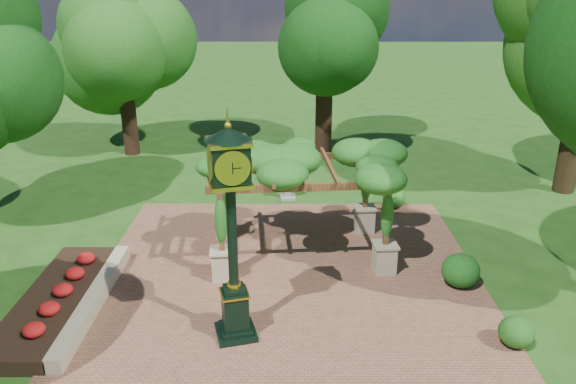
{
  "coord_description": "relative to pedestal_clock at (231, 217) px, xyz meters",
  "views": [
    {
      "loc": [
        0.06,
        -10.99,
        7.36
      ],
      "look_at": [
        0.0,
        2.5,
        2.2
      ],
      "focal_mm": 35.0,
      "sensor_mm": 36.0,
      "label": 1
    }
  ],
  "objects": [
    {
      "name": "ground",
      "position": [
        1.13,
        0.62,
        -2.85
      ],
      "size": [
        120.0,
        120.0,
        0.0
      ],
      "primitive_type": "plane",
      "color": "#1E4714",
      "rests_on": "ground"
    },
    {
      "name": "shrub_front",
      "position": [
        5.96,
        -0.35,
        -2.48
      ],
      "size": [
        0.86,
        0.86,
        0.67
      ],
      "primitive_type": "ellipsoid",
      "rotation": [
        0.0,
        0.0,
        -0.18
      ],
      "color": "#1F5117",
      "rests_on": "brick_plaza"
    },
    {
      "name": "flower_bed",
      "position": [
        -4.37,
        1.12,
        -2.67
      ],
      "size": [
        1.5,
        5.0,
        0.36
      ],
      "primitive_type": "cube",
      "color": "red",
      "rests_on": "ground"
    },
    {
      "name": "sundial",
      "position": [
        1.1,
        8.24,
        -2.44
      ],
      "size": [
        0.57,
        0.57,
        0.94
      ],
      "rotation": [
        0.0,
        0.0,
        0.09
      ],
      "color": "#96968E",
      "rests_on": "ground"
    },
    {
      "name": "pergola",
      "position": [
        1.45,
        3.97,
        -0.3
      ],
      "size": [
        5.18,
        3.51,
        3.1
      ],
      "rotation": [
        0.0,
        0.0,
        0.09
      ],
      "color": "tan",
      "rests_on": "brick_plaza"
    },
    {
      "name": "shrub_back",
      "position": [
        4.7,
        7.31,
        -2.46
      ],
      "size": [
        0.86,
        0.86,
        0.71
      ],
      "primitive_type": "ellipsoid",
      "rotation": [
        0.0,
        0.0,
        -0.09
      ],
      "color": "#245B1A",
      "rests_on": "brick_plaza"
    },
    {
      "name": "pedestal_clock",
      "position": [
        0.0,
        0.0,
        0.0
      ],
      "size": [
        1.15,
        1.15,
        4.77
      ],
      "rotation": [
        0.0,
        0.0,
        0.26
      ],
      "color": "black",
      "rests_on": "brick_plaza"
    },
    {
      "name": "tree_west_far",
      "position": [
        -5.88,
        13.67,
        2.04
      ],
      "size": [
        4.6,
        4.6,
        7.12
      ],
      "color": "#301D13",
      "rests_on": "ground"
    },
    {
      "name": "shrub_mid",
      "position": [
        5.48,
        2.14,
        -2.39
      ],
      "size": [
        1.2,
        1.2,
        0.86
      ],
      "primitive_type": "ellipsoid",
      "rotation": [
        0.0,
        0.0,
        0.31
      ],
      "color": "#174D15",
      "rests_on": "brick_plaza"
    },
    {
      "name": "tree_north",
      "position": [
        2.65,
        13.86,
        2.7
      ],
      "size": [
        4.45,
        4.45,
        8.1
      ],
      "color": "black",
      "rests_on": "ground"
    },
    {
      "name": "brick_plaza",
      "position": [
        1.13,
        1.62,
        -2.83
      ],
      "size": [
        10.0,
        12.0,
        0.04
      ],
      "primitive_type": "cube",
      "color": "brown",
      "rests_on": "ground"
    },
    {
      "name": "border_wall",
      "position": [
        -3.47,
        1.12,
        -2.65
      ],
      "size": [
        0.35,
        5.0,
        0.4
      ],
      "primitive_type": "cube",
      "color": "#C6B793",
      "rests_on": "ground"
    }
  ]
}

